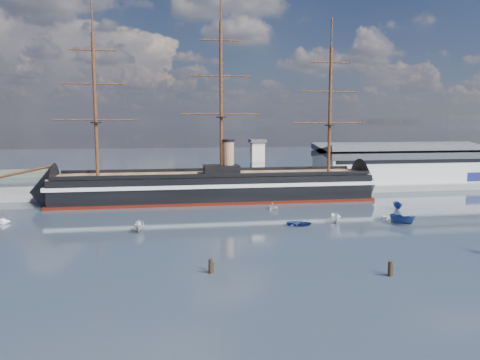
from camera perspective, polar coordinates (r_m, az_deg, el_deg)
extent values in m
plane|color=#29323E|center=(116.76, 4.02, -3.99)|extent=(600.00, 600.00, 0.00)
cube|color=slate|center=(153.59, 4.43, -1.33)|extent=(180.00, 18.00, 2.00)
cube|color=#B7BABC|center=(174.46, 19.59, 1.60)|extent=(62.00, 20.00, 10.00)
cube|color=#3F4247|center=(174.06, 19.66, 3.44)|extent=(63.00, 21.00, 2.00)
cube|color=silver|center=(148.04, 2.12, 1.88)|extent=(4.00, 4.00, 14.00)
cube|color=#3F4247|center=(147.55, 2.13, 4.78)|extent=(5.00, 5.00, 1.00)
cube|color=black|center=(133.40, -3.12, -0.86)|extent=(88.08, 16.44, 7.00)
cube|color=silver|center=(133.24, -3.12, -0.35)|extent=(90.08, 16.69, 1.00)
cube|color=#460E06|center=(133.95, -3.11, -2.40)|extent=(90.08, 16.65, 0.90)
cone|color=black|center=(136.13, -22.95, -1.38)|extent=(14.08, 15.75, 15.68)
cone|color=black|center=(146.30, 15.28, -0.51)|extent=(11.08, 15.74, 15.68)
cube|color=brown|center=(132.95, -3.13, 0.68)|extent=(88.07, 15.16, 0.40)
cube|color=black|center=(133.05, -2.28, 1.30)|extent=(10.03, 6.05, 2.50)
cylinder|color=#9A6C4E|center=(133.02, -1.43, 2.81)|extent=(3.20, 3.20, 9.00)
cylinder|color=#381E0F|center=(136.87, -25.30, 0.78)|extent=(17.76, 0.79, 4.43)
cylinder|color=#381E0F|center=(132.34, -17.24, 8.67)|extent=(0.90, 0.90, 38.00)
cylinder|color=#381E0F|center=(132.53, -2.32, 9.84)|extent=(0.90, 0.90, 42.00)
cylinder|color=#381E0F|center=(140.27, 10.90, 8.34)|extent=(0.90, 0.90, 36.00)
imported|color=beige|center=(99.10, -12.13, -6.14)|extent=(6.10, 2.53, 2.39)
imported|color=navy|center=(102.92, 7.24, -5.54)|extent=(2.31, 3.68, 1.60)
imported|color=white|center=(107.69, 11.60, -5.07)|extent=(6.04, 3.29, 2.29)
imported|color=silver|center=(120.72, 4.03, -3.63)|extent=(5.57, 4.87, 1.91)
imported|color=white|center=(114.08, 18.23, -4.60)|extent=(2.47, 3.26, 1.42)
imported|color=navy|center=(127.30, 18.67, -3.43)|extent=(6.30, 3.71, 2.37)
imported|color=navy|center=(109.10, 19.13, -5.16)|extent=(7.21, 5.87, 2.77)
cylinder|color=black|center=(71.14, -3.60, -11.27)|extent=(0.64, 0.64, 2.89)
cylinder|color=black|center=(73.14, 17.80, -11.09)|extent=(0.64, 0.64, 2.90)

